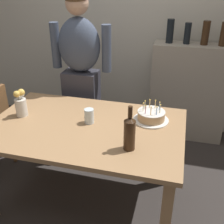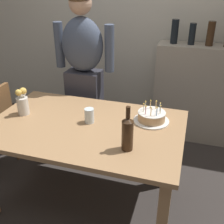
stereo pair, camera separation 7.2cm
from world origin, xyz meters
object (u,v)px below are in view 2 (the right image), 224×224
object	(u,v)px
water_glass_near	(89,116)
wine_bottle	(127,133)
birthday_cake	(151,117)
person_man_bearded	(84,75)
flower_vase	(23,102)

from	to	relation	value
water_glass_near	wine_bottle	xyz separation A→B (m)	(0.37, -0.27, 0.07)
birthday_cake	person_man_bearded	xyz separation A→B (m)	(-0.77, 0.50, 0.09)
birthday_cake	water_glass_near	bearing A→B (deg)	-161.39
wine_bottle	flower_vase	bearing A→B (deg)	165.45
birthday_cake	person_man_bearded	distance (m)	0.93
water_glass_near	flower_vase	size ratio (longest dim) A/B	0.51
birthday_cake	wine_bottle	distance (m)	0.44
wine_bottle	flower_vase	size ratio (longest dim) A/B	1.37
person_man_bearded	water_glass_near	bearing A→B (deg)	115.33
flower_vase	person_man_bearded	bearing A→B (deg)	69.11
water_glass_near	wine_bottle	world-z (taller)	wine_bottle
flower_vase	person_man_bearded	xyz separation A→B (m)	(0.26, 0.68, 0.03)
wine_bottle	birthday_cake	bearing A→B (deg)	78.19
water_glass_near	flower_vase	world-z (taller)	flower_vase
birthday_cake	person_man_bearded	size ratio (longest dim) A/B	0.17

